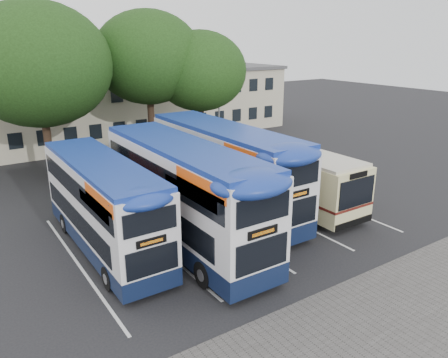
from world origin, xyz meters
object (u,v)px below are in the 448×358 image
tree_left (38,65)px  tree_right (200,71)px  tree_mid (148,58)px  bus_dd_right (224,166)px  bus_single (281,169)px  lamp_post (219,85)px  bus_dd_mid (183,190)px  bus_dd_left (103,202)px

tree_left → tree_right: 10.97m
tree_left → tree_right: size_ratio=1.18×
tree_left → tree_mid: (7.51, 0.22, 0.24)m
bus_dd_right → bus_single: 3.84m
tree_left → tree_right: (10.86, -1.36, -0.75)m
tree_mid → bus_dd_right: tree_mid is taller
lamp_post → bus_dd_mid: (-12.07, -15.56, -2.52)m
lamp_post → bus_dd_left: lamp_post is taller
tree_right → bus_dd_left: 16.25m
tree_left → bus_dd_left: size_ratio=1.15×
tree_right → bus_single: bearing=-94.7°
bus_single → bus_dd_right: bearing=176.6°
tree_right → bus_dd_right: tree_right is taller
tree_mid → tree_right: (3.35, -1.57, -0.99)m
bus_dd_left → bus_single: 10.54m
tree_right → bus_dd_mid: 15.21m
tree_left → bus_dd_left: (-0.50, -12.13, -5.11)m
bus_dd_left → bus_dd_mid: 3.48m
lamp_post → tree_mid: (-7.24, -1.82, 2.51)m
bus_single → bus_dd_mid: bearing=-165.4°
tree_mid → bus_dd_mid: bearing=-109.4°
lamp_post → tree_left: (-14.76, -2.04, 2.28)m
tree_right → bus_dd_right: size_ratio=0.85×
bus_dd_left → bus_dd_right: bearing=6.3°
bus_dd_left → bus_dd_mid: (3.18, -1.39, 0.31)m
tree_mid → bus_single: 13.41m
tree_left → bus_dd_mid: 14.60m
bus_dd_mid → bus_dd_right: bus_dd_right is taller
bus_dd_left → bus_dd_right: bus_dd_right is taller
tree_left → bus_dd_mid: tree_left is taller
bus_single → lamp_post: bearing=70.9°
lamp_post → tree_mid: size_ratio=0.83×
lamp_post → bus_dd_left: 21.01m
lamp_post → bus_dd_right: (-8.48, -13.43, -2.52)m
tree_left → bus_dd_left: 13.17m
bus_dd_left → tree_left: bearing=87.7°
tree_right → tree_left: bearing=172.9°
tree_right → tree_mid: bearing=154.8°
tree_right → bus_dd_left: tree_right is taller
lamp_post → bus_single: lamp_post is taller
bus_dd_left → tree_mid: bearing=57.0°
bus_dd_right → lamp_post: bearing=57.7°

